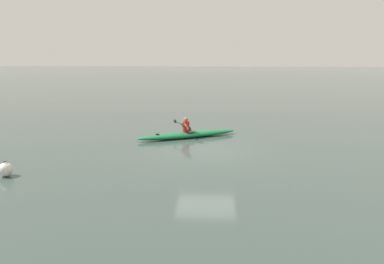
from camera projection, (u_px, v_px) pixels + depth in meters
ground_plane at (206, 150)px, 16.49m from camera, size 160.00×160.00×0.00m
kayak at (188, 135)px, 18.74m from camera, size 4.75×2.75×0.31m
kayaker at (185, 125)px, 18.61m from camera, size 1.05×2.10×0.70m
mooring_buoy_white_far at (5, 169)px, 13.05m from camera, size 0.47×0.47×0.51m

